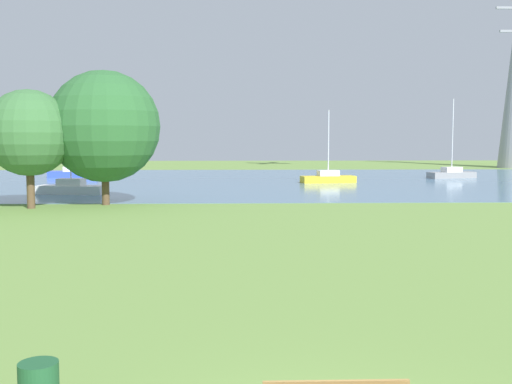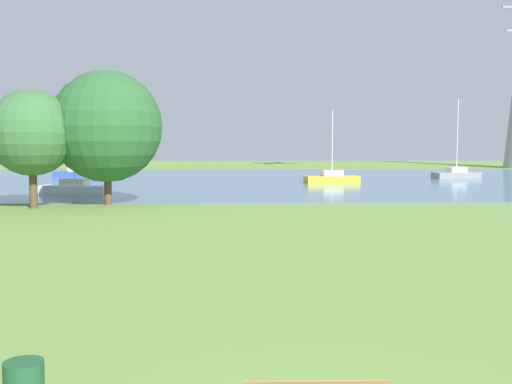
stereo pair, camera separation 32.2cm
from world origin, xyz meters
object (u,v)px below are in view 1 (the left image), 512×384
at_px(sailboat_gray, 452,173).
at_px(tree_west_near, 29,133).
at_px(sailboat_white, 71,188).
at_px(sailboat_yellow, 328,178).
at_px(sailboat_blue, 73,173).
at_px(tree_east_far, 104,127).

distance_m(sailboat_gray, tree_west_near, 41.65).
bearing_deg(sailboat_white, sailboat_yellow, 28.03).
bearing_deg(sailboat_white, sailboat_blue, 104.25).
relative_size(sailboat_yellow, sailboat_blue, 0.86).
relative_size(sailboat_white, tree_west_near, 0.96).
bearing_deg(tree_west_near, sailboat_gray, 37.55).
relative_size(sailboat_gray, tree_east_far, 0.98).
bearing_deg(sailboat_yellow, sailboat_white, -151.97).
xyz_separation_m(sailboat_blue, tree_west_near, (4.82, -27.46, 3.76)).
bearing_deg(tree_west_near, tree_east_far, 24.55).
bearing_deg(sailboat_white, tree_east_far, -61.17).
xyz_separation_m(sailboat_gray, tree_west_near, (-32.89, -25.28, 3.76)).
distance_m(sailboat_blue, tree_east_far, 27.45).
bearing_deg(tree_west_near, sailboat_yellow, 44.47).
bearing_deg(tree_east_far, sailboat_blue, 108.55).
xyz_separation_m(sailboat_blue, sailboat_gray, (37.71, -2.18, 0.00)).
bearing_deg(sailboat_gray, sailboat_white, -153.46).
xyz_separation_m(sailboat_yellow, tree_east_far, (-15.91, -17.62, 4.17)).
xyz_separation_m(sailboat_blue, tree_east_far, (8.63, -25.72, 4.16)).
bearing_deg(sailboat_gray, sailboat_yellow, -155.78).
bearing_deg(sailboat_blue, tree_east_far, -71.45).
distance_m(sailboat_yellow, sailboat_white, 22.43).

